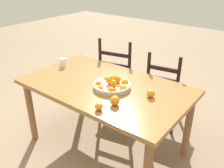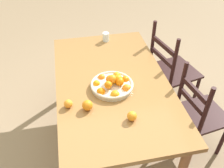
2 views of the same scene
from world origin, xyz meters
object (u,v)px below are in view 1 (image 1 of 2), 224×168
orange_loose_0 (99,106)px  orange_loose_2 (115,101)px  dining_table (105,92)px  drinking_glass (63,62)px  chair_near_window (164,92)px  fruit_bowl (112,84)px  orange_loose_1 (151,93)px  chair_by_cabinet (119,77)px

orange_loose_0 → orange_loose_2: 0.15m
dining_table → drinking_glass: bearing=174.0°
chair_near_window → orange_loose_2: chair_near_window is taller
fruit_bowl → orange_loose_0: (0.15, -0.36, -0.00)m
dining_table → orange_loose_1: size_ratio=22.89×
fruit_bowl → drinking_glass: bearing=173.7°
orange_loose_0 → drinking_glass: size_ratio=0.70×
dining_table → fruit_bowl: bearing=-8.5°
chair_by_cabinet → drinking_glass: 0.79m
orange_loose_2 → drinking_glass: size_ratio=0.86×
dining_table → fruit_bowl: fruit_bowl is taller
chair_by_cabinet → drinking_glass: size_ratio=10.70×
orange_loose_1 → drinking_glass: 1.12m
orange_loose_0 → orange_loose_2: orange_loose_2 is taller
chair_near_window → orange_loose_0: chair_near_window is taller
chair_by_cabinet → fruit_bowl: 0.92m
fruit_bowl → orange_loose_1: bearing=10.3°
dining_table → orange_loose_1: (0.46, 0.05, 0.12)m
dining_table → orange_loose_1: 0.48m
dining_table → chair_by_cabinet: size_ratio=1.61×
orange_loose_1 → chair_by_cabinet: bearing=140.7°
drinking_glass → orange_loose_1: bearing=-0.9°
drinking_glass → dining_table: bearing=-6.0°
chair_near_window → fruit_bowl: chair_near_window is taller
orange_loose_0 → chair_near_window: bearing=88.4°
chair_near_window → chair_by_cabinet: (-0.64, -0.00, 0.02)m
chair_near_window → orange_loose_2: size_ratio=11.86×
chair_by_cabinet → dining_table: bearing=104.0°
fruit_bowl → orange_loose_0: 0.39m
chair_near_window → drinking_glass: (-0.94, -0.66, 0.34)m
chair_by_cabinet → fruit_bowl: size_ratio=2.82×
fruit_bowl → drinking_glass: fruit_bowl is taller
orange_loose_2 → orange_loose_0: bearing=-110.6°
chair_near_window → drinking_glass: 1.20m
chair_near_window → orange_loose_1: size_ratio=13.48×
chair_near_window → drinking_glass: chair_near_window is taller
dining_table → drinking_glass: (-0.66, 0.07, 0.13)m
dining_table → orange_loose_0: orange_loose_0 is taller
chair_by_cabinet → orange_loose_2: 1.21m
orange_loose_0 → orange_loose_1: size_ratio=0.93×
chair_near_window → orange_loose_0: (-0.03, -1.10, 0.33)m
orange_loose_0 → orange_loose_2: size_ratio=0.82×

